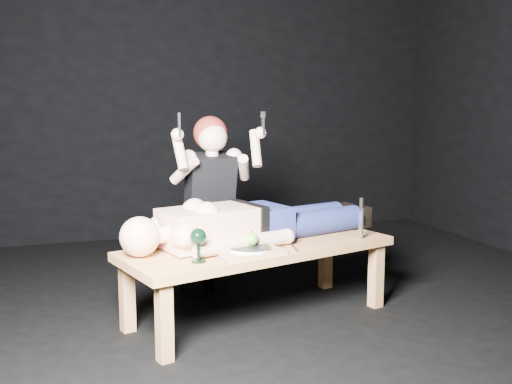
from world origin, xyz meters
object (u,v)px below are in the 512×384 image
(goblet, at_px, (198,245))
(carving_knife, at_px, (361,218))
(lying_man, at_px, (256,217))
(serving_tray, at_px, (249,252))
(kneeling_woman, at_px, (207,204))
(table, at_px, (259,281))

(goblet, distance_m, carving_knife, 1.08)
(lying_man, bearing_deg, serving_tray, -131.26)
(kneeling_woman, relative_size, serving_tray, 3.52)
(lying_man, distance_m, carving_knife, 0.63)
(lying_man, height_order, serving_tray, lying_man)
(serving_tray, bearing_deg, kneeling_woman, 93.86)
(kneeling_woman, bearing_deg, goblet, -111.10)
(table, height_order, carving_knife, carving_knife)
(kneeling_woman, height_order, serving_tray, kneeling_woman)
(table, distance_m, serving_tray, 0.33)
(carving_knife, bearing_deg, goblet, 176.33)
(goblet, bearing_deg, carving_knife, 11.78)
(lying_man, distance_m, serving_tray, 0.36)
(lying_man, height_order, goblet, lying_man)
(table, relative_size, carving_knife, 6.39)
(kneeling_woman, relative_size, carving_knife, 4.86)
(table, bearing_deg, carving_knife, -20.89)
(kneeling_woman, relative_size, goblet, 6.85)
(lying_man, xyz_separation_m, carving_knife, (0.61, -0.17, -0.01))
(serving_tray, height_order, carving_knife, carving_knife)
(table, relative_size, kneeling_woman, 1.31)
(lying_man, xyz_separation_m, goblet, (-0.45, -0.39, -0.05))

